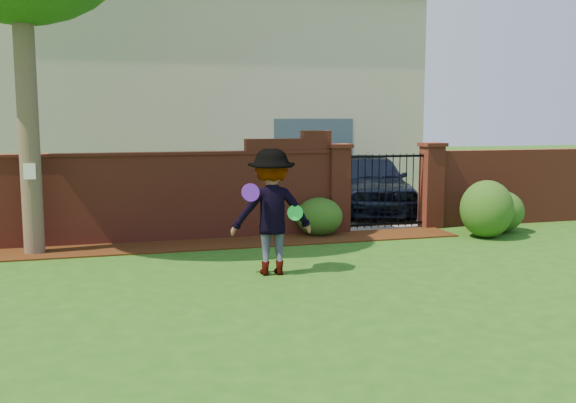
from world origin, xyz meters
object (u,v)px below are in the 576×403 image
object	(u,v)px
car	(369,183)
frisbee_green	(295,213)
man	(272,212)
frisbee_purple	(251,193)

from	to	relation	value
car	frisbee_green	distance (m)	6.75
man	frisbee_purple	size ratio (longest dim) A/B	7.11
man	car	bearing A→B (deg)	-120.43
frisbee_purple	frisbee_green	world-z (taller)	frisbee_purple
man	frisbee_purple	world-z (taller)	man
car	frisbee_green	xyz separation A→B (m)	(-3.65, -5.68, 0.20)
man	frisbee_purple	xyz separation A→B (m)	(-0.38, -0.21, 0.34)
car	man	bearing A→B (deg)	-114.56
frisbee_purple	car	bearing A→B (deg)	52.75
car	man	distance (m)	6.81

